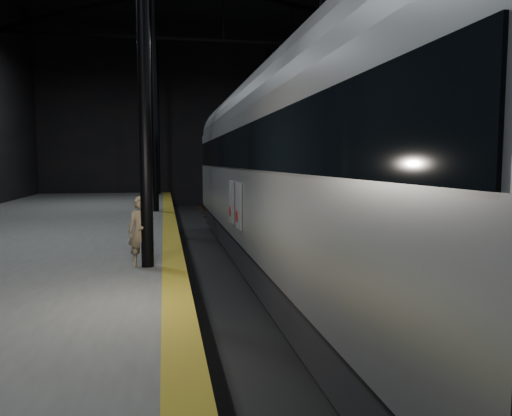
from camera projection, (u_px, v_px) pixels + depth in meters
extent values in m
plane|color=black|center=(279.00, 267.00, 15.33)|extent=(44.00, 44.00, 0.00)
cube|color=#4C4C4A|center=(17.00, 260.00, 13.92)|extent=(9.00, 43.80, 1.00)
cube|color=#4C4C4A|center=(498.00, 244.00, 16.64)|extent=(9.00, 43.80, 1.00)
cube|color=olive|center=(171.00, 237.00, 14.64)|extent=(0.50, 43.80, 0.01)
cube|color=#3F3328|center=(256.00, 262.00, 15.18)|extent=(0.08, 43.00, 0.14)
cube|color=#3F3328|center=(301.00, 261.00, 15.44)|extent=(0.08, 43.00, 0.14)
cube|color=black|center=(279.00, 265.00, 15.32)|extent=(2.40, 42.00, 0.12)
cylinder|color=black|center=(143.00, 25.00, 10.16)|extent=(0.26, 0.26, 10.00)
cylinder|color=black|center=(479.00, 42.00, 11.54)|extent=(0.26, 0.26, 10.00)
cylinder|color=black|center=(154.00, 98.00, 21.91)|extent=(0.26, 0.26, 10.00)
cylinder|color=black|center=(320.00, 102.00, 23.29)|extent=(0.26, 0.26, 10.00)
cylinder|color=black|center=(157.00, 120.00, 33.66)|extent=(0.26, 0.26, 10.00)
cylinder|color=black|center=(267.00, 122.00, 35.03)|extent=(0.26, 0.26, 10.00)
cube|color=black|center=(223.00, 41.00, 28.10)|extent=(23.60, 0.15, 0.18)
cube|color=#A6A8AE|center=(291.00, 178.00, 13.64)|extent=(3.17, 21.89, 3.28)
cube|color=black|center=(291.00, 252.00, 13.83)|extent=(2.90, 21.45, 0.93)
cube|color=black|center=(291.00, 149.00, 13.57)|extent=(3.24, 21.56, 0.99)
cylinder|color=slate|center=(292.00, 117.00, 13.49)|extent=(3.11, 21.67, 3.11)
cube|color=black|center=(440.00, 390.00, 6.37)|extent=(1.97, 2.41, 0.38)
cube|color=black|center=(246.00, 229.00, 21.37)|extent=(1.97, 2.41, 0.38)
cube|color=silver|center=(239.00, 206.00, 12.34)|extent=(0.04, 0.82, 1.15)
cube|color=silver|center=(232.00, 202.00, 13.62)|extent=(0.04, 0.82, 1.15)
cylinder|color=#A51418|center=(237.00, 216.00, 12.55)|extent=(0.03, 0.28, 0.28)
cylinder|color=#A51418|center=(230.00, 211.00, 13.84)|extent=(0.03, 0.28, 0.28)
imported|color=#8B7655|center=(141.00, 231.00, 10.59)|extent=(0.55, 0.37, 1.50)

